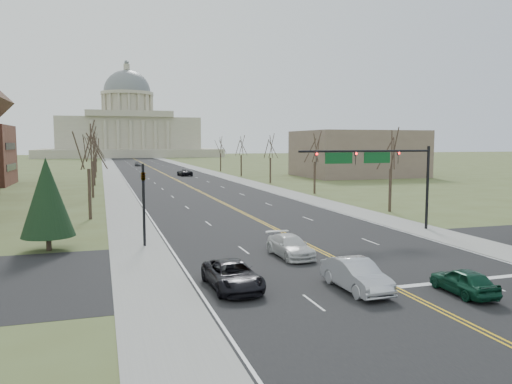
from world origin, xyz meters
TOP-DOWN VIEW (x-y plane):
  - ground at (0.00, 0.00)m, footprint 600.00×600.00m
  - road at (0.00, 110.00)m, footprint 20.00×380.00m
  - cross_road at (0.00, 6.00)m, footprint 120.00×14.00m
  - sidewalk_left at (-12.00, 110.00)m, footprint 4.00×380.00m
  - sidewalk_right at (12.00, 110.00)m, footprint 4.00×380.00m
  - center_line at (0.00, 110.00)m, footprint 0.42×380.00m
  - edge_line_left at (-9.80, 110.00)m, footprint 0.15×380.00m
  - edge_line_right at (9.80, 110.00)m, footprint 0.15×380.00m
  - stop_bar at (5.00, -1.00)m, footprint 9.50×0.50m
  - capitol at (0.00, 249.91)m, footprint 90.00×60.00m
  - signal_mast at (7.45, 13.50)m, footprint 12.12×0.44m
  - signal_left at (-11.50, 13.50)m, footprint 0.32×0.36m
  - tree_r_0 at (15.50, 24.00)m, footprint 3.74×3.74m
  - tree_l_0 at (-15.50, 28.00)m, footprint 3.96×3.96m
  - tree_r_1 at (15.50, 44.00)m, footprint 3.74×3.74m
  - tree_l_1 at (-15.50, 48.00)m, footprint 3.96×3.96m
  - tree_r_2 at (15.50, 64.00)m, footprint 3.74×3.74m
  - tree_l_2 at (-15.50, 68.00)m, footprint 3.96×3.96m
  - tree_r_3 at (15.50, 84.00)m, footprint 3.74×3.74m
  - tree_l_3 at (-15.50, 88.00)m, footprint 3.96×3.96m
  - tree_r_4 at (15.50, 104.00)m, footprint 3.74×3.74m
  - tree_l_4 at (-15.50, 108.00)m, footprint 3.96×3.96m
  - conifer_l at (-18.00, 14.00)m, footprint 3.64×3.64m
  - bldg_right_mass at (40.00, 76.00)m, footprint 25.00×20.00m
  - car_nb_inner_lead at (2.64, -3.01)m, footprint 1.66×3.93m
  - car_sb_inner_lead at (-2.13, -0.82)m, footprint 1.87×4.87m
  - car_sb_outer_lead at (-8.07, 1.34)m, footprint 2.50×5.12m
  - car_sb_inner_second at (-2.61, 7.20)m, footprint 2.18×4.90m
  - car_far_nb at (3.54, 88.36)m, footprint 3.07×5.65m
  - car_far_sb at (-3.25, 138.09)m, footprint 1.73×4.08m

SIDE VIEW (x-z plane):
  - ground at x=0.00m, z-range 0.00..0.00m
  - road at x=0.00m, z-range 0.00..0.01m
  - cross_road at x=0.00m, z-range 0.00..0.01m
  - sidewalk_left at x=-12.00m, z-range 0.00..0.03m
  - sidewalk_right at x=12.00m, z-range 0.00..0.03m
  - center_line at x=0.00m, z-range 0.01..0.02m
  - edge_line_left at x=-9.80m, z-range 0.01..0.02m
  - edge_line_right at x=9.80m, z-range 0.01..0.02m
  - stop_bar at x=5.00m, z-range 0.01..0.02m
  - car_nb_inner_lead at x=2.64m, z-range 0.01..1.34m
  - car_far_sb at x=-3.25m, z-range 0.01..1.39m
  - car_sb_inner_second at x=-2.61m, z-range 0.01..1.41m
  - car_sb_outer_lead at x=-8.07m, z-range 0.01..1.41m
  - car_far_nb at x=3.54m, z-range 0.01..1.51m
  - car_sb_inner_lead at x=-2.13m, z-range 0.01..1.60m
  - signal_left at x=-11.50m, z-range 0.71..6.71m
  - conifer_l at x=-18.00m, z-range 0.49..6.99m
  - bldg_right_mass at x=40.00m, z-range 0.00..10.00m
  - signal_mast at x=7.45m, z-range 2.16..9.36m
  - tree_r_0 at x=15.50m, z-range 2.30..10.80m
  - tree_r_1 at x=15.50m, z-range 2.30..10.80m
  - tree_r_2 at x=15.50m, z-range 2.30..10.80m
  - tree_r_3 at x=15.50m, z-range 2.30..10.80m
  - tree_r_4 at x=15.50m, z-range 2.30..10.80m
  - tree_l_0 at x=-15.50m, z-range 2.44..11.44m
  - tree_l_1 at x=-15.50m, z-range 2.44..11.44m
  - tree_l_2 at x=-15.50m, z-range 2.44..11.44m
  - tree_l_3 at x=-15.50m, z-range 2.44..11.44m
  - tree_l_4 at x=-15.50m, z-range 2.44..11.44m
  - capitol at x=0.00m, z-range -10.80..39.20m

